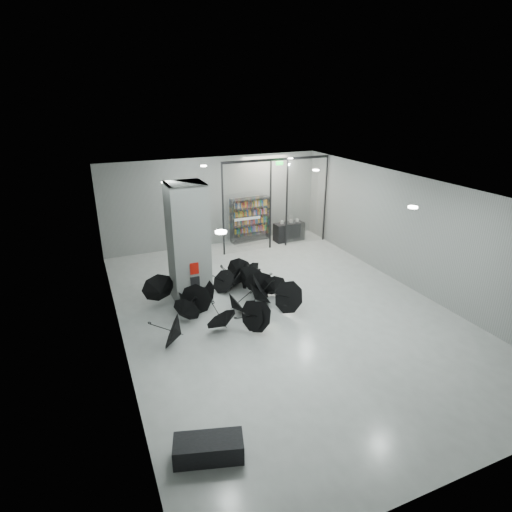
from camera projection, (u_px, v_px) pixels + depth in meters
name	position (u px, v px, depth m)	size (l,w,h in m)	color
room	(285.00, 227.00, 12.60)	(14.00, 14.02, 4.01)	gray
column	(188.00, 243.00, 13.70)	(1.20, 1.20, 4.00)	slate
fire_cabinet	(194.00, 269.00, 13.41)	(0.28, 0.04, 0.38)	#A50A07
info_panel	(195.00, 283.00, 13.59)	(0.30, 0.03, 0.42)	black
exit_sign	(279.00, 163.00, 17.65)	(0.30, 0.06, 0.15)	#0CE533
glass_partition	(277.00, 200.00, 18.42)	(5.06, 0.08, 4.00)	silver
bench	(209.00, 448.00, 8.08)	(1.34, 0.58, 0.43)	black
bookshelf	(250.00, 220.00, 19.64)	(1.89, 0.38, 2.08)	black
shop_counter	(289.00, 232.00, 19.91)	(1.44, 0.58, 0.86)	black
umbrella_cluster	(233.00, 297.00, 13.85)	(5.22, 4.51, 1.28)	black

